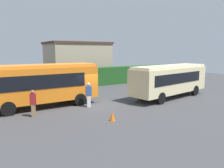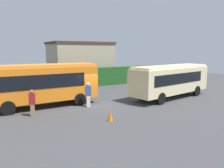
% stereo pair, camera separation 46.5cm
% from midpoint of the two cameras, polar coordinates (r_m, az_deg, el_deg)
% --- Properties ---
extents(ground_plane, '(64.00, 64.00, 0.00)m').
position_cam_midpoint_polar(ground_plane, '(18.42, -5.68, -5.28)').
color(ground_plane, '#424244').
extents(bus_orange, '(8.78, 2.71, 3.34)m').
position_cam_midpoint_polar(bus_orange, '(18.08, -18.31, 0.24)').
color(bus_orange, orange).
rests_on(bus_orange, ground_plane).
extents(bus_cream, '(9.28, 3.78, 3.05)m').
position_cam_midpoint_polar(bus_cream, '(21.39, 14.14, 1.24)').
color(bus_cream, beige).
rests_on(bus_cream, ground_plane).
extents(person_left, '(0.51, 0.40, 1.70)m').
position_cam_midpoint_polar(person_left, '(19.85, -24.93, -2.41)').
color(person_left, '#334C8C').
rests_on(person_left, ground_plane).
extents(person_center, '(0.45, 0.38, 1.83)m').
position_cam_midpoint_polar(person_center, '(15.73, -20.51, -4.54)').
color(person_center, olive).
rests_on(person_center, ground_plane).
extents(person_right, '(0.49, 0.53, 1.90)m').
position_cam_midpoint_polar(person_right, '(21.03, -14.97, -0.99)').
color(person_right, '#4C6B47').
rests_on(person_right, ground_plane).
extents(person_far, '(0.50, 0.37, 1.94)m').
position_cam_midpoint_polar(person_far, '(17.42, -6.80, -2.61)').
color(person_far, silver).
rests_on(person_far, ground_plane).
extents(hedge_row, '(44.00, 1.55, 2.29)m').
position_cam_midpoint_polar(hedge_row, '(26.43, -14.25, 1.24)').
color(hedge_row, '#215220').
rests_on(hedge_row, ground_plane).
extents(depot_building, '(8.96, 6.45, 5.68)m').
position_cam_midpoint_polar(depot_building, '(33.80, -9.30, 5.83)').
color(depot_building, tan).
rests_on(depot_building, ground_plane).
extents(traffic_cone, '(0.36, 0.36, 0.60)m').
position_cam_midpoint_polar(traffic_cone, '(14.10, -0.87, -8.31)').
color(traffic_cone, orange).
rests_on(traffic_cone, ground_plane).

